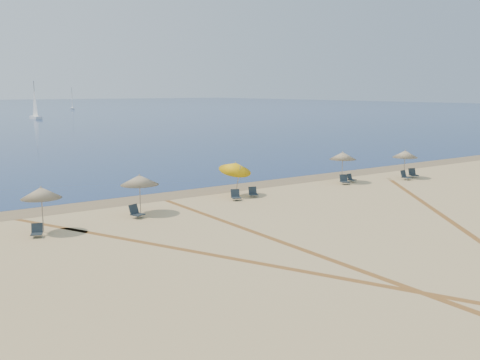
# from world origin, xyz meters

# --- Properties ---
(wet_sand) EXTENTS (500.00, 500.00, 0.00)m
(wet_sand) POSITION_xyz_m (0.00, 24.00, 0.00)
(wet_sand) COLOR olive
(wet_sand) RESTS_ON ground
(umbrella_1) EXTENTS (1.95, 1.95, 2.33)m
(umbrella_1) POSITION_xyz_m (-12.40, 19.03, 1.99)
(umbrella_1) COLOR gray
(umbrella_1) RESTS_ON ground
(umbrella_2) EXTENTS (2.17, 2.17, 2.28)m
(umbrella_2) POSITION_xyz_m (-6.80, 20.07, 1.94)
(umbrella_2) COLOR gray
(umbrella_2) RESTS_ON ground
(umbrella_3) EXTENTS (2.16, 2.23, 2.53)m
(umbrella_3) POSITION_xyz_m (0.50, 21.27, 1.95)
(umbrella_3) COLOR gray
(umbrella_3) RESTS_ON ground
(umbrella_4) EXTENTS (2.03, 2.04, 2.38)m
(umbrella_4) POSITION_xyz_m (10.12, 21.07, 2.04)
(umbrella_4) COLOR gray
(umbrella_4) RESTS_ON ground
(umbrella_5) EXTENTS (1.99, 1.99, 2.27)m
(umbrella_5) POSITION_xyz_m (15.75, 19.77, 1.93)
(umbrella_5) COLOR gray
(umbrella_5) RESTS_ON ground
(chair_2) EXTENTS (0.70, 0.75, 0.63)m
(chair_2) POSITION_xyz_m (-12.86, 18.38, 0.28)
(chair_2) COLOR black
(chair_2) RESTS_ON ground
(chair_3) EXTENTS (0.83, 0.88, 0.73)m
(chair_3) POSITION_xyz_m (-7.41, 19.30, 0.32)
(chair_3) COLOR black
(chair_3) RESTS_ON ground
(chair_4) EXTENTS (0.76, 0.82, 0.69)m
(chair_4) POSITION_xyz_m (-0.25, 20.13, 0.30)
(chair_4) COLOR black
(chair_4) RESTS_ON ground
(chair_5) EXTENTS (0.72, 0.78, 0.65)m
(chair_5) POSITION_xyz_m (1.31, 20.39, 0.28)
(chair_5) COLOR black
(chair_5) RESTS_ON ground
(chair_6) EXTENTS (0.82, 0.87, 0.71)m
(chair_6) POSITION_xyz_m (9.69, 20.40, 0.31)
(chair_6) COLOR black
(chair_6) RESTS_ON ground
(chair_7) EXTENTS (0.60, 0.67, 0.61)m
(chair_7) POSITION_xyz_m (10.86, 20.84, 0.27)
(chair_7) COLOR black
(chair_7) RESTS_ON ground
(chair_8) EXTENTS (0.67, 0.77, 0.73)m
(chair_8) POSITION_xyz_m (15.10, 19.16, 0.32)
(chair_8) COLOR black
(chair_8) RESTS_ON ground
(chair_9) EXTENTS (0.80, 0.86, 0.72)m
(chair_9) POSITION_xyz_m (16.55, 19.53, 0.32)
(chair_9) COLOR black
(chair_9) RESTS_ON ground
(sailboat_0) EXTENTS (2.78, 5.53, 7.98)m
(sailboat_0) POSITION_xyz_m (39.97, 189.61, 2.41)
(sailboat_0) COLOR white
(sailboat_0) RESTS_ON ocean
(sailboat_1) EXTENTS (1.63, 6.18, 9.19)m
(sailboat_1) POSITION_xyz_m (12.79, 128.88, 2.78)
(sailboat_1) COLOR white
(sailboat_1) RESTS_ON ocean
(tire_tracks) EXTENTS (53.09, 43.43, 0.00)m
(tire_tracks) POSITION_xyz_m (-1.95, 10.43, 0.00)
(tire_tracks) COLOR tan
(tire_tracks) RESTS_ON ground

